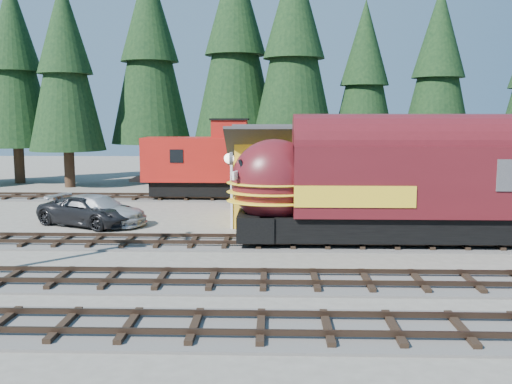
{
  "coord_description": "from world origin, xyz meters",
  "views": [
    {
      "loc": [
        -3.89,
        -21.33,
        5.82
      ],
      "look_at": [
        -4.64,
        4.0,
        2.41
      ],
      "focal_mm": 40.0,
      "sensor_mm": 36.0,
      "label": 1
    }
  ],
  "objects_px": {
    "pickup_truck_b": "(98,210)",
    "depot": "(342,167)",
    "caboose": "(217,163)",
    "pickup_truck_a": "(89,211)",
    "locomotive": "(404,188)"
  },
  "relations": [
    {
      "from": "caboose",
      "to": "pickup_truck_a",
      "type": "distance_m",
      "value": 11.48
    },
    {
      "from": "caboose",
      "to": "locomotive",
      "type": "bearing_deg",
      "value": -55.15
    },
    {
      "from": "depot",
      "to": "locomotive",
      "type": "distance_m",
      "value": 6.8
    },
    {
      "from": "pickup_truck_b",
      "to": "depot",
      "type": "bearing_deg",
      "value": -62.88
    },
    {
      "from": "locomotive",
      "to": "pickup_truck_b",
      "type": "height_order",
      "value": "locomotive"
    },
    {
      "from": "caboose",
      "to": "pickup_truck_b",
      "type": "relative_size",
      "value": 1.82
    },
    {
      "from": "pickup_truck_a",
      "to": "pickup_truck_b",
      "type": "xyz_separation_m",
      "value": [
        0.41,
        0.14,
        0.02
      ]
    },
    {
      "from": "depot",
      "to": "pickup_truck_a",
      "type": "xyz_separation_m",
      "value": [
        -13.65,
        -2.21,
        -2.18
      ]
    },
    {
      "from": "depot",
      "to": "locomotive",
      "type": "bearing_deg",
      "value": -73.28
    },
    {
      "from": "caboose",
      "to": "pickup_truck_b",
      "type": "xyz_separation_m",
      "value": [
        -5.44,
        -9.57,
        -1.78
      ]
    },
    {
      "from": "pickup_truck_a",
      "to": "pickup_truck_b",
      "type": "distance_m",
      "value": 0.44
    },
    {
      "from": "caboose",
      "to": "pickup_truck_a",
      "type": "relative_size",
      "value": 1.77
    },
    {
      "from": "depot",
      "to": "pickup_truck_b",
      "type": "relative_size",
      "value": 2.34
    },
    {
      "from": "pickup_truck_a",
      "to": "depot",
      "type": "bearing_deg",
      "value": -55.44
    },
    {
      "from": "pickup_truck_b",
      "to": "caboose",
      "type": "bearing_deg",
      "value": -11.37
    }
  ]
}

